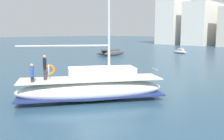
{
  "coord_description": "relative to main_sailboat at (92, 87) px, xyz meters",
  "views": [
    {
      "loc": [
        12.05,
        -10.9,
        4.47
      ],
      "look_at": [
        -0.0,
        1.84,
        1.8
      ],
      "focal_mm": 40.3,
      "sensor_mm": 36.0,
      "label": 1
    }
  ],
  "objects": [
    {
      "name": "main_sailboat",
      "position": [
        0.0,
        0.0,
        0.0
      ],
      "size": [
        7.46,
        9.25,
        14.39
      ],
      "color": "white",
      "rests_on": "ground"
    },
    {
      "name": "moored_catamaran",
      "position": [
        -13.8,
        37.3,
        -0.49
      ],
      "size": [
        3.94,
        2.31,
        4.98
      ],
      "color": "white",
      "rests_on": "ground"
    },
    {
      "name": "moored_sloop_far",
      "position": [
        -21.44,
        24.16,
        -0.29
      ],
      "size": [
        2.72,
        5.62,
        7.77
      ],
      "color": "#4C4C51",
      "rests_on": "ground"
    },
    {
      "name": "ground_plane",
      "position": [
        -0.04,
        0.1,
        -0.92
      ],
      "size": [
        400.0,
        400.0,
        0.0
      ],
      "primitive_type": "plane",
      "color": "#2D516B"
    }
  ]
}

